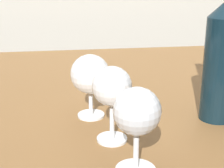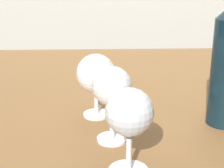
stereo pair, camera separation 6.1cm
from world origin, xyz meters
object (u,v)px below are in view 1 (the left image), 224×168
Objects in this scene: wine_glass_chardonnay at (112,89)px; wine_glass_pinot at (90,75)px; wine_glass_merlot at (137,114)px; wine_bottle at (221,59)px.

wine_glass_chardonnay reaches higher than wine_glass_pinot.
wine_bottle is (0.21, 0.18, 0.03)m from wine_glass_merlot.
wine_glass_merlot is 1.02× the size of wine_glass_pinot.
wine_glass_chardonnay is (-0.02, 0.11, 0.00)m from wine_glass_merlot.
wine_glass_chardonnay reaches higher than wine_glass_merlot.
wine_bottle is (0.27, -0.05, 0.04)m from wine_glass_pinot.
wine_glass_chardonnay is 0.12m from wine_glass_pinot.
wine_glass_merlot is at bearing -77.20° from wine_glass_pinot.
wine_glass_merlot is 0.28m from wine_bottle.
wine_bottle reaches higher than wine_glass_pinot.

